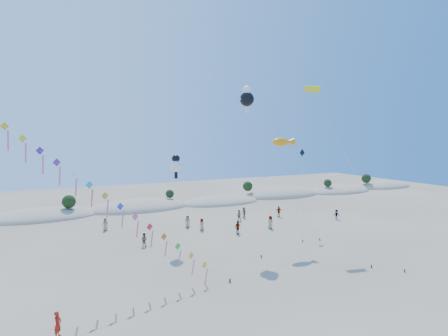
# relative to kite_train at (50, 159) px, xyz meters

# --- Properties ---
(ground) EXTENTS (160.00, 160.00, 0.00)m
(ground) POSITION_rel_kite_train_xyz_m (15.44, -9.68, -11.47)
(ground) COLOR #806F59
(ground) RESTS_ON ground
(dune_ridge) EXTENTS (145.30, 11.49, 5.57)m
(dune_ridge) POSITION_rel_kite_train_xyz_m (16.50, 35.46, -11.36)
(dune_ridge) COLOR gray
(dune_ridge) RESTS_ON ground
(kite_train) EXTENTS (27.26, 5.79, 22.14)m
(kite_train) POSITION_rel_kite_train_xyz_m (0.00, 0.00, 0.00)
(kite_train) COLOR #3F2D1E
(kite_train) RESTS_ON ground
(fish_kite) EXTENTS (3.97, 12.72, 13.07)m
(fish_kite) POSITION_rel_kite_train_xyz_m (26.48, 6.14, 1.02)
(fish_kite) COLOR #3F2D1E
(fish_kite) RESTS_ON ground
(cartoon_kite_low) EXTENTS (7.39, 9.62, 11.05)m
(cartoon_kite_low) POSITION_rel_kite_train_xyz_m (13.98, 10.50, -1.63)
(cartoon_kite_low) COLOR #3F2D1E
(cartoon_kite_low) RESTS_ON ground
(cartoon_kite_high) EXTENTS (9.23, 5.47, 19.47)m
(cartoon_kite_high) POSITION_rel_kite_train_xyz_m (22.67, 8.60, 6.55)
(cartoon_kite_high) COLOR #3F2D1E
(cartoon_kite_high) RESTS_ON ground
(parafoil_kite) EXTENTS (2.15, 15.42, 19.71)m
(parafoil_kite) POSITION_rel_kite_train_xyz_m (31.30, 6.25, 7.36)
(parafoil_kite) COLOR #3F2D1E
(parafoil_kite) RESTS_ON ground
(dark_kite) EXTENTS (4.01, 4.96, 11.50)m
(dark_kite) POSITION_rel_kite_train_xyz_m (31.09, 8.12, -3.11)
(dark_kite) COLOR #3F2D1E
(dark_kite) RESTS_ON ground
(flyer_foreground) EXTENTS (0.68, 0.76, 1.76)m
(flyer_foreground) POSITION_rel_kite_train_xyz_m (-0.11, -6.04, -10.59)
(flyer_foreground) COLOR #AF1B0E
(flyer_foreground) RESTS_ON ground
(beachgoers) EXTENTS (35.19, 10.66, 1.86)m
(beachgoers) POSITION_rel_kite_train_xyz_m (24.18, 15.81, -10.60)
(beachgoers) COLOR slate
(beachgoers) RESTS_ON ground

